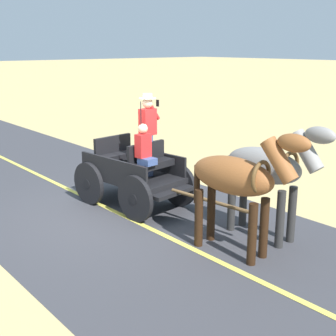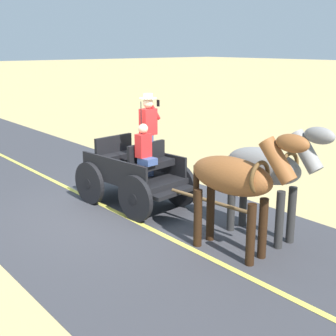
% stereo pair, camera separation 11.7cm
% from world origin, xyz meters
% --- Properties ---
extents(ground_plane, '(200.00, 200.00, 0.00)m').
position_xyz_m(ground_plane, '(0.00, 0.00, 0.00)').
color(ground_plane, tan).
extents(road_surface, '(5.62, 160.00, 0.01)m').
position_xyz_m(road_surface, '(0.00, 0.00, 0.00)').
color(road_surface, '#38383D').
rests_on(road_surface, ground).
extents(road_centre_stripe, '(0.12, 160.00, 0.00)m').
position_xyz_m(road_centre_stripe, '(0.00, 0.00, 0.01)').
color(road_centre_stripe, '#DBCC4C').
rests_on(road_centre_stripe, road_surface).
extents(horse_drawn_carriage, '(1.66, 4.52, 2.50)m').
position_xyz_m(horse_drawn_carriage, '(-0.60, -0.04, 0.82)').
color(horse_drawn_carriage, black).
rests_on(horse_drawn_carriage, ground).
extents(horse_near_side, '(0.64, 2.13, 2.21)m').
position_xyz_m(horse_near_side, '(-1.39, 2.93, 1.32)').
color(horse_near_side, gray).
rests_on(horse_near_side, ground).
extents(horse_off_side, '(0.77, 2.15, 2.21)m').
position_xyz_m(horse_off_side, '(-0.46, 3.03, 1.32)').
color(horse_off_side, brown).
rests_on(horse_off_side, ground).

